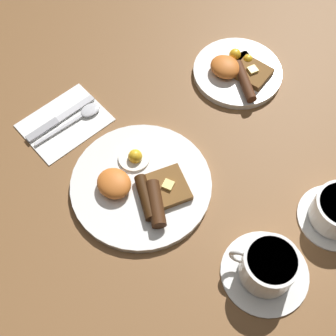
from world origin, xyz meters
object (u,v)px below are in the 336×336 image
Objects in this scene: breakfast_plate_far at (237,71)px; spoon at (83,114)px; breakfast_plate_near at (141,185)px; teacup_near at (267,267)px; knife at (57,120)px.

spoon is at bearing -114.77° from breakfast_plate_far.
teacup_near is at bearing 8.79° from breakfast_plate_near.
spoon is (-0.50, -0.02, -0.03)m from teacup_near.
breakfast_plate_far is at bearing 100.31° from breakfast_plate_near.
spoon is (-0.15, -0.33, -0.01)m from breakfast_plate_far.
spoon is (0.03, 0.05, 0.00)m from knife.
spoon reaches higher than knife.
breakfast_plate_far is 0.36m from spoon.
teacup_near is at bearing -80.46° from knife.
breakfast_plate_far is 1.18× the size of knife.
teacup_near is (0.35, -0.31, 0.02)m from breakfast_plate_far.
teacup_near is 0.93× the size of knife.
breakfast_plate_near reaches higher than knife.
breakfast_plate_near is at bearing -82.32° from knife.
teacup_near reaches higher than breakfast_plate_near.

